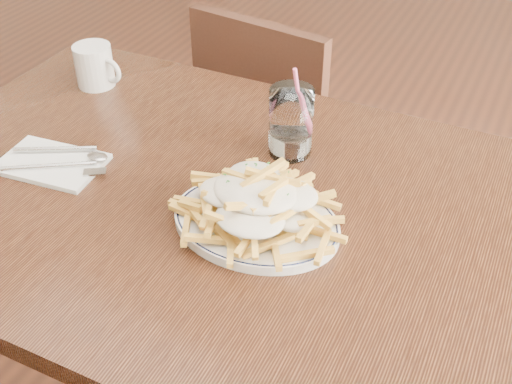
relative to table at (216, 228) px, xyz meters
The scene contains 8 objects.
table is the anchor object (origin of this frame).
chair_far 0.68m from the table, 104.48° to the left, with size 0.43×0.43×0.82m.
fries_plate 0.14m from the table, 24.97° to the right, with size 0.30×0.27×0.02m.
loaded_fries 0.18m from the table, 24.97° to the right, with size 0.28×0.24×0.08m.
napkin 0.32m from the table, 169.60° to the right, with size 0.18×0.12×0.01m, color silver.
cutlery 0.32m from the table, behind, with size 0.20×0.17×0.01m.
water_glass 0.23m from the table, 68.75° to the left, with size 0.08×0.08×0.18m.
coffee_mug 0.49m from the table, 150.89° to the left, with size 0.12×0.08×0.09m.
Camera 1 is at (0.44, -0.75, 1.42)m, focal length 45.00 mm.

